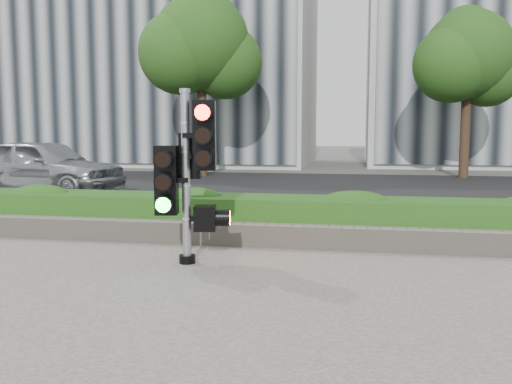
% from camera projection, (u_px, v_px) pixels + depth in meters
% --- Properties ---
extents(ground, '(120.00, 120.00, 0.00)m').
position_uv_depth(ground, '(226.00, 281.00, 6.47)').
color(ground, '#51514C').
rests_on(ground, ground).
extents(sidewalk, '(16.00, 11.00, 0.03)m').
position_uv_depth(sidewalk, '(146.00, 370.00, 4.03)').
color(sidewalk, '#9E9389').
rests_on(sidewalk, ground).
extents(road, '(60.00, 13.00, 0.02)m').
position_uv_depth(road, '(305.00, 191.00, 16.24)').
color(road, black).
rests_on(road, ground).
extents(curb, '(60.00, 0.25, 0.12)m').
position_uv_depth(curb, '(268.00, 229.00, 9.54)').
color(curb, gray).
rests_on(curb, ground).
extents(stone_wall, '(12.00, 0.32, 0.34)m').
position_uv_depth(stone_wall, '(255.00, 235.00, 8.31)').
color(stone_wall, gray).
rests_on(stone_wall, sidewalk).
extents(hedge, '(12.00, 1.00, 0.68)m').
position_uv_depth(hedge, '(262.00, 217.00, 8.92)').
color(hedge, '#3D892A').
rests_on(hedge, sidewalk).
extents(building_left, '(16.00, 9.00, 15.00)m').
position_uv_depth(building_left, '(166.00, 27.00, 29.74)').
color(building_left, '#B7B7B2').
rests_on(building_left, ground).
extents(tree_left, '(4.61, 4.03, 7.34)m').
position_uv_depth(tree_left, '(201.00, 46.00, 20.95)').
color(tree_left, black).
rests_on(tree_left, ground).
extents(tree_right, '(4.10, 3.58, 6.53)m').
position_uv_depth(tree_right, '(468.00, 58.00, 20.16)').
color(tree_right, black).
rests_on(tree_right, ground).
extents(traffic_signal, '(0.83, 0.67, 2.30)m').
position_uv_depth(traffic_signal, '(189.00, 168.00, 7.12)').
color(traffic_signal, black).
rests_on(traffic_signal, sidewalk).
extents(car_silver, '(4.84, 2.56, 1.57)m').
position_uv_depth(car_silver, '(44.00, 166.00, 15.11)').
color(car_silver, '#9DA0A4').
rests_on(car_silver, road).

